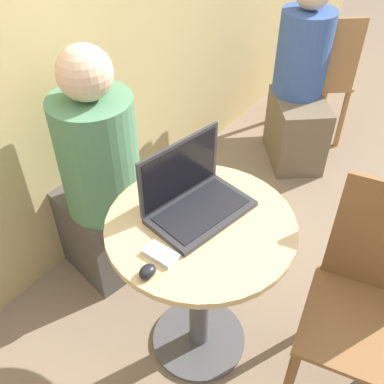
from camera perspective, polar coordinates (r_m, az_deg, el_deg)
ground_plane at (r=2.08m, az=0.86°, el=-18.19°), size 12.00×12.00×0.00m
round_table at (r=1.67m, az=1.03°, el=-9.38°), size 0.65×0.65×0.72m
laptop at (r=1.52m, az=0.19°, el=-0.61°), size 0.38×0.27×0.25m
cell_phone at (r=1.41m, az=-3.97°, el=-7.88°), size 0.06×0.11×0.02m
computer_mouse at (r=1.35m, az=-5.63°, el=-10.03°), size 0.06×0.05×0.03m
chair_empty at (r=1.72m, az=21.40°, el=-13.14°), size 0.48×0.48×0.91m
person_seated at (r=2.04m, az=-11.89°, el=0.33°), size 0.39×0.53×1.17m
chair_background at (r=3.08m, az=15.64°, el=13.69°), size 0.56×0.56×0.88m
person_background at (r=2.87m, az=13.55°, el=12.50°), size 0.52×0.51×1.13m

